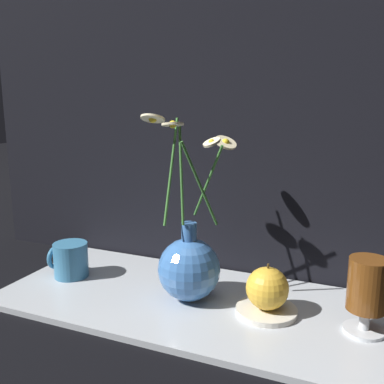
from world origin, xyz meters
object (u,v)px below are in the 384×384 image
Objects in this scene: tea_glass at (367,288)px; orange_fruit at (268,287)px; yellow_mug at (69,260)px; vase_with_flowers at (189,265)px.

orange_fruit is (-0.17, 0.00, -0.03)m from tea_glass.
orange_fruit is (0.44, 0.01, 0.01)m from yellow_mug.
vase_with_flowers is at bearing 0.98° from yellow_mug.
yellow_mug is at bearing -179.02° from vase_with_flowers.
tea_glass is at bearing 0.15° from vase_with_flowers.
orange_fruit is (0.15, 0.00, -0.02)m from vase_with_flowers.
tea_glass is (0.60, 0.01, 0.04)m from yellow_mug.
vase_with_flowers reaches higher than tea_glass.
vase_with_flowers reaches higher than orange_fruit.
yellow_mug is at bearing -179.05° from orange_fruit.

